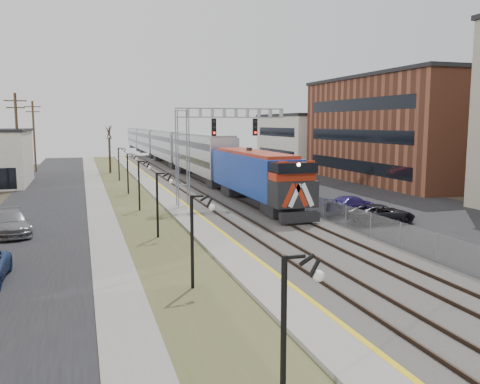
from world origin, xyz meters
name	(u,v)px	position (x,y,z in m)	size (l,w,h in m)	color
ground	(383,360)	(0.00, 0.00, 0.00)	(160.00, 160.00, 0.00)	#473D2D
street_west	(45,202)	(-11.50, 35.00, 0.02)	(7.00, 120.00, 0.04)	black
sidewalk	(98,200)	(-7.00, 35.00, 0.04)	(2.00, 120.00, 0.08)	gray
grass_median	(131,198)	(-4.00, 35.00, 0.03)	(4.00, 120.00, 0.06)	#49512B
platform	(164,196)	(-1.00, 35.00, 0.12)	(2.00, 120.00, 0.24)	gray
ballast_bed	(215,194)	(4.00, 35.00, 0.10)	(8.00, 120.00, 0.20)	#595651
parking_lot	(327,190)	(16.00, 35.00, 0.02)	(16.00, 120.00, 0.04)	black
platform_edge	(173,194)	(-0.12, 35.00, 0.24)	(0.24, 120.00, 0.01)	gold
track_near	(195,193)	(2.00, 35.00, 0.28)	(1.58, 120.00, 0.15)	#2D2119
track_far	(230,192)	(5.50, 35.00, 0.28)	(1.58, 120.00, 0.15)	#2D2119
train	(165,147)	(5.50, 74.25, 2.94)	(3.00, 108.65, 5.33)	navy
signal_gantry	(203,140)	(1.22, 27.99, 5.59)	(9.00, 1.07, 8.15)	gray
lampposts	(157,205)	(-4.00, 18.29, 2.00)	(0.14, 62.14, 4.00)	black
fence	(256,185)	(8.20, 35.00, 0.80)	(0.04, 120.00, 1.60)	gray
buildings_east	(467,129)	(30.00, 31.18, 6.31)	(16.00, 76.00, 15.00)	gray
bare_trees	(33,168)	(-12.66, 38.91, 2.70)	(12.30, 42.30, 5.95)	#382D23
car_lot_c	(381,214)	(11.43, 17.85, 0.66)	(2.18, 4.73, 1.31)	black
car_lot_d	(351,205)	(11.43, 21.96, 0.68)	(1.90, 4.67, 1.36)	navy
car_lot_e	(293,190)	(10.71, 31.65, 0.67)	(1.58, 3.94, 1.34)	slate
car_lot_f	(293,190)	(10.75, 31.64, 0.68)	(1.44, 4.14, 1.36)	#0B3814
car_street_b	(11,223)	(-12.64, 21.66, 0.73)	(2.05, 5.04, 1.46)	slate
car_lot_g	(264,176)	(12.30, 43.78, 0.72)	(1.53, 4.40, 1.45)	#A6100C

